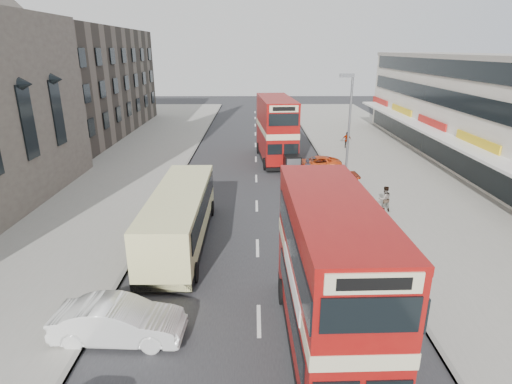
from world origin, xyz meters
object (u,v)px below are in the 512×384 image
(car_right_b, at_px, (317,163))
(street_lamp, at_px, (348,122))
(bus_main, at_px, (330,277))
(car_left_front, at_px, (119,321))
(coach, at_px, (180,215))
(cyclist, at_px, (307,177))
(pedestrian_near, at_px, (385,199))
(pedestrian_far, at_px, (347,140))
(bus_second, at_px, (276,129))
(car_right_a, at_px, (325,183))

(car_right_b, bearing_deg, street_lamp, 10.99)
(bus_main, bearing_deg, car_left_front, -4.87)
(street_lamp, relative_size, bus_main, 0.86)
(street_lamp, distance_m, coach, 14.47)
(street_lamp, bearing_deg, cyclist, 176.16)
(street_lamp, height_order, pedestrian_near, street_lamp)
(pedestrian_far, xyz_separation_m, cyclist, (-5.47, -11.94, -0.24))
(bus_main, bearing_deg, street_lamp, -105.24)
(cyclist, bearing_deg, bus_second, 101.07)
(car_right_a, height_order, car_right_b, car_right_a)
(car_right_a, bearing_deg, pedestrian_near, 32.29)
(bus_main, relative_size, cyclist, 4.56)
(pedestrian_near, bearing_deg, car_right_a, -67.51)
(coach, xyz_separation_m, cyclist, (7.83, 9.57, -0.86))
(car_left_front, bearing_deg, street_lamp, -31.40)
(pedestrian_near, bearing_deg, coach, 6.14)
(coach, bearing_deg, street_lamp, 41.55)
(car_left_front, height_order, pedestrian_near, pedestrian_near)
(bus_second, height_order, car_right_a, bus_second)
(car_right_a, height_order, cyclist, cyclist)
(car_right_a, bearing_deg, bus_second, -163.36)
(coach, xyz_separation_m, car_right_a, (8.96, 8.25, -0.91))
(bus_second, bearing_deg, pedestrian_far, -153.85)
(coach, height_order, cyclist, coach)
(bus_second, xyz_separation_m, car_left_front, (-6.73, -24.62, -2.13))
(coach, bearing_deg, bus_second, 70.92)
(car_right_b, xyz_separation_m, pedestrian_near, (2.70, -9.91, 0.42))
(bus_second, relative_size, pedestrian_near, 6.06)
(pedestrian_far, bearing_deg, car_left_front, -112.66)
(car_right_b, height_order, pedestrian_far, pedestrian_far)
(car_left_front, bearing_deg, pedestrian_far, -23.46)
(bus_second, bearing_deg, car_right_a, 104.64)
(bus_main, xyz_separation_m, bus_second, (-0.46, 25.04, 0.16))
(bus_main, bearing_deg, car_right_b, -99.08)
(street_lamp, relative_size, car_right_a, 1.77)
(coach, height_order, car_left_front, coach)
(car_right_b, distance_m, pedestrian_near, 10.28)
(pedestrian_near, bearing_deg, cyclist, -66.13)
(car_right_b, bearing_deg, bus_main, -12.71)
(street_lamp, height_order, coach, street_lamp)
(bus_second, xyz_separation_m, car_right_a, (3.12, -8.76, -2.21))
(bus_main, relative_size, car_right_a, 2.05)
(car_right_a, relative_size, car_right_b, 1.15)
(car_right_a, bearing_deg, pedestrian_far, 158.93)
(coach, bearing_deg, cyclist, 50.59)
(coach, distance_m, car_right_b, 16.77)
(coach, relative_size, car_left_front, 2.23)
(bus_main, xyz_separation_m, car_right_b, (2.90, 22.00, -2.17))
(coach, relative_size, pedestrian_far, 6.28)
(cyclist, bearing_deg, car_right_a, -53.16)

